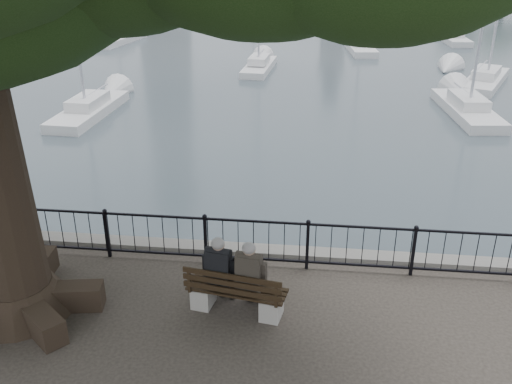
# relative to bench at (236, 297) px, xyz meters

# --- Properties ---
(harbor) EXTENTS (260.00, 260.00, 1.20)m
(harbor) POSITION_rel_bench_xyz_m (0.17, 2.05, -0.82)
(harbor) COLOR slate
(harbor) RESTS_ON ground
(railing) EXTENTS (22.06, 0.06, 1.00)m
(railing) POSITION_rel_bench_xyz_m (0.17, 1.55, 0.24)
(railing) COLOR black
(railing) RESTS_ON ground
(bench) EXTENTS (1.79, 0.81, 0.91)m
(bench) POSITION_rel_bench_xyz_m (0.00, 0.00, 0.00)
(bench) COLOR gray
(bench) RESTS_ON ground
(person_left) EXTENTS (0.48, 0.76, 1.44)m
(person_left) POSITION_rel_bench_xyz_m (-0.27, 0.15, 0.35)
(person_left) COLOR black
(person_left) RESTS_ON ground
(person_right) EXTENTS (0.48, 0.76, 1.44)m
(person_right) POSITION_rel_bench_xyz_m (0.26, 0.05, 0.35)
(person_right) COLOR black
(person_right) RESTS_ON ground
(sailboat_a) EXTENTS (1.71, 5.41, 9.30)m
(sailboat_a) POSITION_rel_bench_xyz_m (-8.30, 14.01, -1.03)
(sailboat_a) COLOR silver
(sailboat_a) RESTS_ON ground
(sailboat_b) EXTENTS (1.60, 4.74, 10.41)m
(sailboat_b) POSITION_rel_bench_xyz_m (-2.18, 23.25, -0.99)
(sailboat_b) COLOR silver
(sailboat_b) RESTS_ON ground
(sailboat_c) EXTENTS (2.12, 5.65, 10.22)m
(sailboat_c) POSITION_rel_bench_xyz_m (7.41, 15.96, -1.01)
(sailboat_c) COLOR silver
(sailboat_c) RESTS_ON ground
(sailboat_d) EXTENTS (3.53, 5.58, 9.04)m
(sailboat_d) POSITION_rel_bench_xyz_m (9.43, 21.32, -1.04)
(sailboat_d) COLOR silver
(sailboat_d) RESTS_ON ground
(sailboat_e) EXTENTS (2.43, 5.58, 11.18)m
(sailboat_e) POSITION_rel_bench_xyz_m (-12.73, 30.73, -0.99)
(sailboat_e) COLOR silver
(sailboat_e) RESTS_ON ground
(sailboat_f) EXTENTS (2.08, 5.41, 11.24)m
(sailboat_f) POSITION_rel_bench_xyz_m (3.63, 29.69, -0.98)
(sailboat_f) COLOR silver
(sailboat_f) RESTS_ON ground
(sailboat_g) EXTENTS (1.84, 5.20, 8.96)m
(sailboat_g) POSITION_rel_bench_xyz_m (10.24, 33.89, -1.03)
(sailboat_g) COLOR silver
(sailboat_g) RESTS_ON ground
(sailboat_h) EXTENTS (3.03, 5.19, 12.56)m
(sailboat_h) POSITION_rel_bench_xyz_m (-4.16, 37.25, -0.94)
(sailboat_h) COLOR silver
(sailboat_h) RESTS_ON ground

